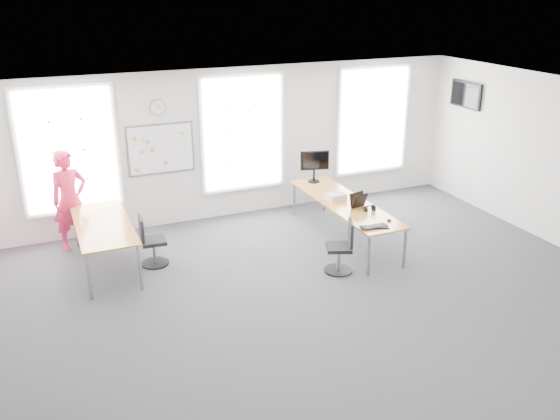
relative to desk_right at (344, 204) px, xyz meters
name	(u,v)px	position (x,y,z in m)	size (l,w,h in m)	color
floor	(316,304)	(-1.55, -1.98, -0.69)	(10.00, 10.00, 0.00)	#28292D
ceiling	(321,105)	(-1.55, -1.98, 2.31)	(10.00, 10.00, 0.00)	white
wall_back	(228,144)	(-1.55, 2.02, 0.81)	(10.00, 10.00, 0.00)	white
wall_front	(534,372)	(-1.55, -5.98, 0.81)	(10.00, 10.00, 0.00)	white
window_left	(68,151)	(-4.55, 1.99, 1.01)	(1.60, 0.06, 2.20)	silver
window_mid	(243,133)	(-1.25, 1.99, 1.01)	(1.60, 0.06, 2.20)	silver
window_right	(372,120)	(1.75, 1.99, 1.01)	(1.60, 0.06, 2.20)	silver
desk_right	(344,204)	(0.00, 0.00, 0.00)	(0.81, 3.05, 0.74)	#A97332
desk_left	(103,227)	(-4.24, 0.53, 0.04)	(0.87, 2.19, 0.80)	#A97332
chair_right	(342,250)	(-0.67, -1.16, -0.30)	(0.53, 0.53, 0.89)	black
chair_left	(151,244)	(-3.53, 0.33, -0.31)	(0.47, 0.47, 0.89)	black
person	(70,200)	(-4.65, 1.62, 0.21)	(0.66, 0.43, 1.81)	#EC2650
whiteboard	(161,149)	(-2.90, 1.99, 0.86)	(1.20, 0.03, 0.90)	white
wall_clock	(158,107)	(-2.90, 1.99, 1.66)	(0.30, 0.30, 0.04)	gray
tv	(466,95)	(3.40, 1.02, 1.61)	(0.06, 0.90, 0.55)	black
keyboard	(374,227)	(-0.15, -1.27, 0.06)	(0.47, 0.17, 0.02)	black
mouse	(389,220)	(0.23, -1.13, 0.07)	(0.07, 0.11, 0.04)	black
lens_cap	(374,218)	(0.08, -0.91, 0.05)	(0.06, 0.06, 0.01)	black
headphones	(369,209)	(0.16, -0.60, 0.10)	(0.20, 0.11, 0.12)	black
laptop_sleeve	(358,200)	(0.08, -0.34, 0.18)	(0.34, 0.26, 0.27)	black
paper_stack	(336,197)	(-0.10, 0.16, 0.11)	(0.34, 0.25, 0.12)	beige
monitor	(315,164)	(-0.01, 1.25, 0.44)	(0.57, 0.24, 0.65)	black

